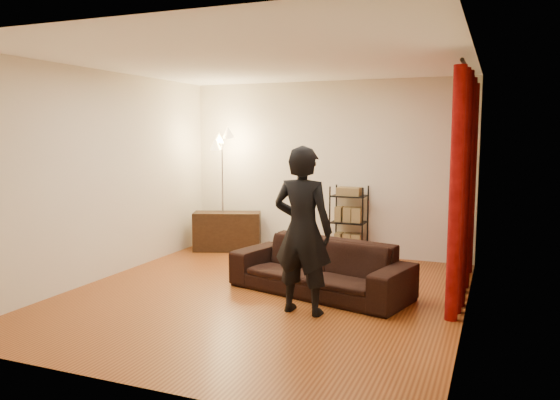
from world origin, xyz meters
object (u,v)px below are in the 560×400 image
at_px(sofa, 320,267).
at_px(wire_shelf, 349,222).
at_px(storage_boxes, 288,244).
at_px(media_cabinet, 227,231).
at_px(floor_lamp, 223,192).
at_px(person, 303,230).

distance_m(sofa, wire_shelf, 1.96).
xyz_separation_m(sofa, storage_boxes, (-1.14, 1.92, -0.16)).
bearing_deg(wire_shelf, media_cabinet, -155.83).
bearing_deg(floor_lamp, wire_shelf, 6.74).
bearing_deg(sofa, floor_lamp, 156.90).
distance_m(media_cabinet, storage_boxes, 1.03).
bearing_deg(wire_shelf, floor_lamp, -154.72).
xyz_separation_m(media_cabinet, storage_boxes, (1.00, 0.17, -0.16)).
relative_size(sofa, storage_boxes, 5.91).
xyz_separation_m(wire_shelf, floor_lamp, (-2.03, -0.24, 0.41)).
bearing_deg(media_cabinet, sofa, -59.84).
bearing_deg(storage_boxes, floor_lamp, -168.28).
xyz_separation_m(sofa, wire_shelf, (-0.16, 1.94, 0.24)).
xyz_separation_m(storage_boxes, wire_shelf, (0.98, 0.02, 0.40)).
height_order(sofa, person, person).
bearing_deg(storage_boxes, sofa, -59.22).
height_order(person, media_cabinet, person).
height_order(sofa, storage_boxes, sofa).
bearing_deg(wire_shelf, sofa, -66.68).
bearing_deg(media_cabinet, floor_lamp, -159.37).
xyz_separation_m(sofa, floor_lamp, (-2.19, 1.70, 0.65)).
xyz_separation_m(person, wire_shelf, (-0.21, 2.69, -0.33)).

